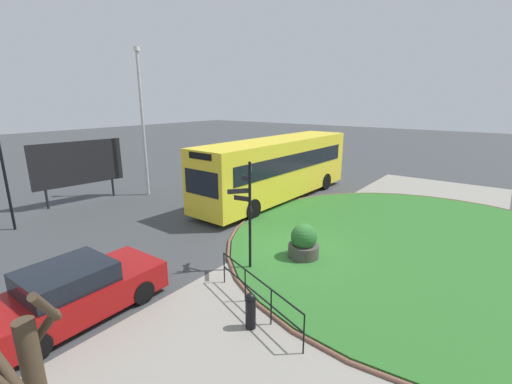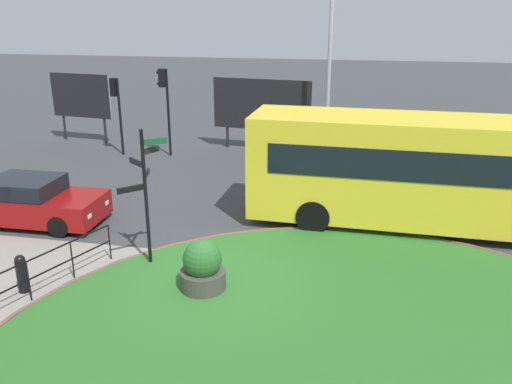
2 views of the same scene
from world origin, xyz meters
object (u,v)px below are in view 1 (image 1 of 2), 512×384
Objects in this scene: bus_yellow at (277,167)px; car_far_lane at (74,293)px; planter_near_signpost at (304,244)px; bollard_foreground at (251,311)px; signpost_directional at (248,208)px; billboard_right at (78,164)px; lamppost_tall at (142,119)px.

bus_yellow is 12.43m from car_far_lane.
planter_near_signpost is at bearing -26.18° from car_far_lane.
car_far_lane is 3.40× the size of planter_near_signpost.
planter_near_signpost reaches higher than bollard_foreground.
signpost_directional is 2.79× the size of planter_near_signpost.
signpost_directional reaches higher than car_far_lane.
bus_yellow reaches higher than billboard_right.
planter_near_signpost is (-5.83, -4.98, -1.21)m from bus_yellow.
signpost_directional is 0.78× the size of billboard_right.
bollard_foreground is at bearing 32.09° from bus_yellow.
signpost_directional is 3.45m from bollard_foreground.
lamppost_tall reaches higher than billboard_right.
lamppost_tall reaches higher than bollard_foreground.
lamppost_tall is 6.28× the size of planter_near_signpost.
bollard_foreground is 0.74× the size of planter_near_signpost.
lamppost_tall is at bearing -58.07° from bus_yellow.
car_far_lane is (-12.23, -1.93, -1.12)m from bus_yellow.
bus_yellow is 2.45× the size of billboard_right.
signpost_directional is 0.44× the size of lamppost_tall.
bus_yellow is (9.94, 5.83, 1.30)m from bollard_foreground.
signpost_directional is at bearing -23.82° from car_far_lane.
planter_near_signpost is at bearing 42.23° from bus_yellow.
signpost_directional reaches higher than bollard_foreground.
planter_near_signpost is (1.05, -13.08, -1.53)m from billboard_right.
lamppost_tall is 1.75× the size of billboard_right.
signpost_directional is at bearing -86.02° from billboard_right.
bollard_foreground is 0.08× the size of bus_yellow.
car_far_lane is 11.46m from billboard_right.
billboard_right is (0.69, 12.02, -0.01)m from signpost_directional.
planter_near_signpost is (-2.03, -11.49, -3.77)m from lamppost_tall.
billboard_right is at bearing 152.71° from lamppost_tall.
car_far_lane is 0.95× the size of billboard_right.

